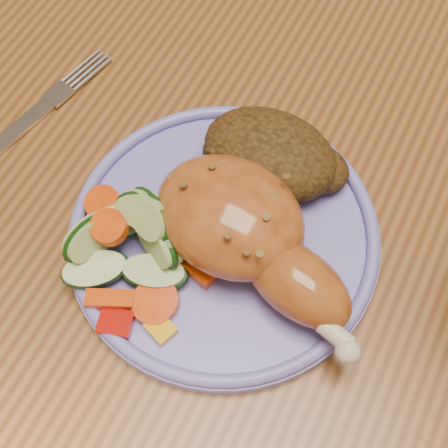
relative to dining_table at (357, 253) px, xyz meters
The scene contains 8 objects.
ground 0.67m from the dining_table, ahead, with size 4.00×4.00×0.00m, color brown.
dining_table is the anchor object (origin of this frame).
plate 0.15m from the dining_table, 140.34° to the right, with size 0.23×0.23×0.01m, color #756DD3.
plate_rim 0.16m from the dining_table, 140.34° to the right, with size 0.23×0.23×0.01m, color #756DD3.
chicken_leg 0.17m from the dining_table, 132.09° to the right, with size 0.18×0.11×0.06m.
rice_pilaf 0.14m from the dining_table, behind, with size 0.11×0.08×0.05m.
vegetable_pile 0.22m from the dining_table, 139.20° to the right, with size 0.12×0.11×0.05m.
fork 0.31m from the dining_table, 167.92° to the right, with size 0.05×0.17×0.00m.
Camera 1 is at (-0.00, -0.26, 1.18)m, focal length 50.00 mm.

